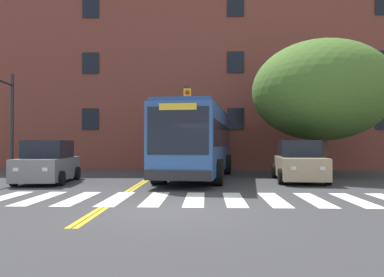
{
  "coord_description": "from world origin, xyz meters",
  "views": [
    {
      "loc": [
        0.87,
        -9.27,
        1.68
      ],
      "look_at": [
        0.34,
        8.1,
        1.92
      ],
      "focal_mm": 35.0,
      "sensor_mm": 36.0,
      "label": 1
    }
  ],
  "objects_px": {
    "car_black_behind_bus": "(204,156)",
    "traffic_light_overhead": "(186,114)",
    "city_bus": "(198,141)",
    "car_grey_near_lane": "(48,163)",
    "street_tree_curbside_large": "(321,91)",
    "car_tan_far_lane": "(299,163)"
  },
  "relations": [
    {
      "from": "city_bus",
      "to": "car_grey_near_lane",
      "type": "bearing_deg",
      "value": -159.37
    },
    {
      "from": "car_tan_far_lane",
      "to": "traffic_light_overhead",
      "type": "relative_size",
      "value": 0.97
    },
    {
      "from": "city_bus",
      "to": "traffic_light_overhead",
      "type": "distance_m",
      "value": 1.61
    },
    {
      "from": "car_tan_far_lane",
      "to": "traffic_light_overhead",
      "type": "xyz_separation_m",
      "value": [
        -5.14,
        2.08,
        2.35
      ]
    },
    {
      "from": "city_bus",
      "to": "car_black_behind_bus",
      "type": "distance_m",
      "value": 8.97
    },
    {
      "from": "car_grey_near_lane",
      "to": "city_bus",
      "type": "bearing_deg",
      "value": 20.63
    },
    {
      "from": "car_grey_near_lane",
      "to": "traffic_light_overhead",
      "type": "bearing_deg",
      "value": 27.55
    },
    {
      "from": "car_black_behind_bus",
      "to": "traffic_light_overhead",
      "type": "relative_size",
      "value": 0.95
    },
    {
      "from": "city_bus",
      "to": "traffic_light_overhead",
      "type": "xyz_separation_m",
      "value": [
        -0.63,
        0.61,
        1.36
      ]
    },
    {
      "from": "car_tan_far_lane",
      "to": "car_black_behind_bus",
      "type": "bearing_deg",
      "value": 112.08
    },
    {
      "from": "car_tan_far_lane",
      "to": "city_bus",
      "type": "bearing_deg",
      "value": 161.92
    },
    {
      "from": "car_grey_near_lane",
      "to": "car_tan_far_lane",
      "type": "height_order",
      "value": "car_tan_far_lane"
    },
    {
      "from": "city_bus",
      "to": "street_tree_curbside_large",
      "type": "xyz_separation_m",
      "value": [
        6.35,
        1.13,
        2.58
      ]
    },
    {
      "from": "car_grey_near_lane",
      "to": "street_tree_curbside_large",
      "type": "bearing_deg",
      "value": 15.56
    },
    {
      "from": "city_bus",
      "to": "traffic_light_overhead",
      "type": "bearing_deg",
      "value": 136.05
    },
    {
      "from": "car_black_behind_bus",
      "to": "traffic_light_overhead",
      "type": "distance_m",
      "value": 8.69
    },
    {
      "from": "city_bus",
      "to": "car_tan_far_lane",
      "type": "relative_size",
      "value": 2.32
    },
    {
      "from": "city_bus",
      "to": "car_grey_near_lane",
      "type": "distance_m",
      "value": 6.96
    },
    {
      "from": "car_black_behind_bus",
      "to": "car_grey_near_lane",
      "type": "bearing_deg",
      "value": -120.77
    },
    {
      "from": "car_grey_near_lane",
      "to": "car_tan_far_lane",
      "type": "relative_size",
      "value": 0.9
    },
    {
      "from": "car_black_behind_bus",
      "to": "traffic_light_overhead",
      "type": "height_order",
      "value": "traffic_light_overhead"
    },
    {
      "from": "car_tan_far_lane",
      "to": "car_black_behind_bus",
      "type": "distance_m",
      "value": 11.2
    }
  ]
}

